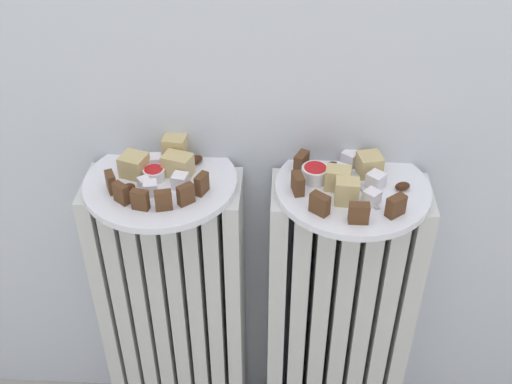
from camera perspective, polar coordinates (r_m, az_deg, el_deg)
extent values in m
cube|color=silver|center=(1.31, -12.70, -10.36)|extent=(0.03, 0.12, 0.63)
cube|color=silver|center=(1.31, -11.19, -10.48)|extent=(0.03, 0.12, 0.63)
cube|color=silver|center=(1.30, -9.66, -10.59)|extent=(0.03, 0.12, 0.63)
cube|color=silver|center=(1.29, -8.11, -10.70)|extent=(0.03, 0.12, 0.63)
cube|color=silver|center=(1.29, -6.54, -10.80)|extent=(0.03, 0.12, 0.63)
cube|color=silver|center=(1.28, -4.97, -10.89)|extent=(0.03, 0.12, 0.63)
cube|color=silver|center=(1.28, -3.38, -10.97)|extent=(0.03, 0.12, 0.63)
cube|color=silver|center=(1.28, -1.78, -11.05)|extent=(0.03, 0.12, 0.63)
cube|color=silver|center=(1.27, 1.90, -11.19)|extent=(0.03, 0.12, 0.63)
cube|color=silver|center=(1.27, 3.74, -11.25)|extent=(0.03, 0.12, 0.63)
cube|color=silver|center=(1.27, 5.58, -11.29)|extent=(0.03, 0.12, 0.63)
cube|color=silver|center=(1.28, 7.41, -11.32)|extent=(0.03, 0.12, 0.63)
cube|color=silver|center=(1.28, 9.23, -11.34)|extent=(0.03, 0.12, 0.63)
cube|color=silver|center=(1.29, 11.04, -11.35)|extent=(0.03, 0.12, 0.63)
cube|color=silver|center=(1.29, 12.83, -11.35)|extent=(0.03, 0.12, 0.63)
cylinder|color=white|center=(1.08, -8.64, 0.87)|extent=(0.26, 0.26, 0.01)
cylinder|color=white|center=(1.06, 8.75, 0.32)|extent=(0.26, 0.26, 0.01)
cube|color=#56351E|center=(1.05, -13.03, 0.87)|extent=(0.02, 0.03, 0.03)
cube|color=#56351E|center=(1.02, -12.14, -0.11)|extent=(0.03, 0.03, 0.03)
cube|color=#56351E|center=(1.00, -10.48, -0.71)|extent=(0.03, 0.02, 0.03)
cube|color=#56351E|center=(1.00, -8.40, -0.75)|extent=(0.03, 0.02, 0.03)
cube|color=#56351E|center=(1.00, -6.39, -0.22)|extent=(0.03, 0.03, 0.03)
cube|color=#56351E|center=(1.02, -4.94, 0.74)|extent=(0.02, 0.03, 0.03)
cube|color=tan|center=(1.08, -11.00, 2.40)|extent=(0.05, 0.05, 0.04)
cube|color=tan|center=(1.07, -7.11, 2.44)|extent=(0.06, 0.05, 0.04)
cube|color=tan|center=(1.10, -7.33, 3.91)|extent=(0.04, 0.04, 0.05)
cube|color=white|center=(1.04, -9.58, 0.35)|extent=(0.03, 0.03, 0.02)
cube|color=white|center=(1.05, -10.11, 0.85)|extent=(0.03, 0.03, 0.02)
cube|color=white|center=(1.10, -9.16, 2.72)|extent=(0.03, 0.03, 0.02)
cube|color=white|center=(1.04, -6.89, 1.01)|extent=(0.03, 0.03, 0.02)
ellipsoid|color=#3D1E0F|center=(1.10, -5.53, 2.91)|extent=(0.03, 0.03, 0.01)
ellipsoid|color=#3D1E0F|center=(1.05, -11.51, 0.37)|extent=(0.03, 0.02, 0.02)
cylinder|color=white|center=(1.07, -9.24, 1.63)|extent=(0.04, 0.04, 0.02)
cylinder|color=red|center=(1.07, -9.26, 1.86)|extent=(0.03, 0.03, 0.01)
cube|color=#56351E|center=(1.08, 4.14, 2.72)|extent=(0.03, 0.03, 0.03)
cube|color=#56351E|center=(1.02, 3.82, 0.78)|extent=(0.02, 0.03, 0.03)
cube|color=#56351E|center=(0.98, 5.80, -1.09)|extent=(0.03, 0.03, 0.03)
cube|color=#56351E|center=(0.97, 9.32, -1.91)|extent=(0.03, 0.02, 0.03)
cube|color=#56351E|center=(1.00, 12.58, -1.24)|extent=(0.03, 0.03, 0.03)
cube|color=tan|center=(1.08, 10.24, 2.49)|extent=(0.05, 0.05, 0.04)
cube|color=tan|center=(1.01, 8.25, 0.03)|extent=(0.04, 0.03, 0.04)
cube|color=tan|center=(1.04, 7.44, 1.22)|extent=(0.05, 0.04, 0.04)
cube|color=white|center=(1.06, 10.82, 1.06)|extent=(0.04, 0.04, 0.03)
cube|color=white|center=(1.02, 10.48, -0.45)|extent=(0.03, 0.03, 0.02)
cube|color=white|center=(1.10, 8.54, 3.06)|extent=(0.03, 0.03, 0.02)
cube|color=white|center=(1.07, 7.72, 1.88)|extent=(0.03, 0.03, 0.02)
ellipsoid|color=#3D1E0F|center=(1.09, 7.06, 2.36)|extent=(0.03, 0.02, 0.02)
ellipsoid|color=#3D1E0F|center=(1.08, 5.83, 2.23)|extent=(0.02, 0.02, 0.02)
ellipsoid|color=#3D1E0F|center=(1.06, 13.15, 0.51)|extent=(0.03, 0.02, 0.01)
cylinder|color=white|center=(1.06, 5.37, 1.66)|extent=(0.05, 0.05, 0.03)
cylinder|color=red|center=(1.05, 5.39, 1.95)|extent=(0.04, 0.04, 0.01)
cube|color=#B7B7BC|center=(1.04, 10.12, -0.34)|extent=(0.03, 0.07, 0.00)
cube|color=#B7B7BC|center=(1.08, 8.78, 1.44)|extent=(0.03, 0.03, 0.00)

